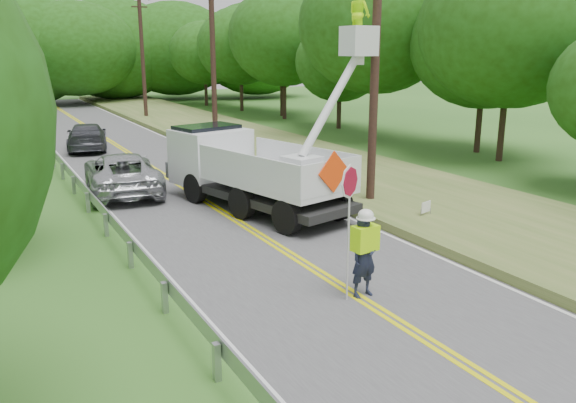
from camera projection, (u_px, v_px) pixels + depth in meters
name	position (u px, v px, depth m)	size (l,w,h in m)	color
ground	(439.00, 349.00, 11.00)	(140.00, 140.00, 0.00)	#2E5E1F
road	(191.00, 192.00, 22.89)	(7.20, 96.00, 0.03)	#4A4A4C
guardrail	(80.00, 186.00, 21.66)	(0.18, 48.00, 0.77)	#97989E
utility_poles	(269.00, 54.00, 26.41)	(1.60, 43.30, 10.00)	black
tall_grass_verge	(342.00, 171.00, 26.13)	(7.00, 96.00, 0.30)	#466529
treeline_right	(353.00, 39.00, 37.78)	(11.00, 55.46, 11.10)	#332319
treeline_horizon	(48.00, 49.00, 57.50)	(56.25, 14.30, 11.29)	#1D440D
flagger	(364.00, 250.00, 13.03)	(1.17, 0.53, 3.12)	#191E33
bucket_truck	(245.00, 159.00, 20.86)	(5.67, 8.09, 7.41)	black
suv_silver	(122.00, 173.00, 22.65)	(2.61, 5.67, 1.57)	#B2B4BA
suv_darkgrey	(87.00, 136.00, 32.37)	(2.07, 5.10, 1.48)	#3D3F46
stop_sign_permanent	(47.00, 143.00, 24.78)	(0.50, 0.16, 2.42)	#97989E
yard_sign	(426.00, 208.00, 18.75)	(0.49, 0.18, 0.73)	white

